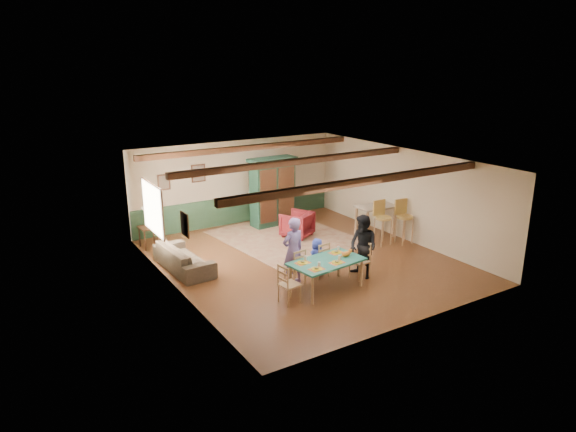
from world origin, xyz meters
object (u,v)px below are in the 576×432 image
dining_chair_end_left (290,284)px  bar_stool_left (383,223)px  cat (346,253)px  counter_table (375,221)px  table_lamp (148,217)px  dining_table (326,275)px  dining_chair_end_right (360,260)px  dining_chair_far_right (319,259)px  bar_stool_right (404,222)px  armchair (297,224)px  person_man (293,251)px  sofa (184,258)px  person_child (317,257)px  dining_chair_far_left (295,266)px  armoire (272,192)px  end_table (149,237)px  person_woman (363,247)px

dining_chair_end_left → bar_stool_left: 4.65m
cat → counter_table: 3.71m
dining_chair_end_left → table_lamp: table_lamp is taller
counter_table → dining_table: bearing=-146.6°
dining_chair_end_left → dining_chair_end_right: same height
dining_chair_far_right → bar_stool_right: size_ratio=0.70×
dining_chair_end_right → armchair: dining_chair_end_right is taller
armchair → dining_chair_far_right: bearing=38.7°
dining_chair_far_right → person_man: (-0.76, -0.01, 0.37)m
sofa → dining_chair_end_right: bearing=-132.0°
dining_table → person_child: 0.86m
armchair → sofa: 3.89m
armchair → dining_table: bearing=38.8°
dining_chair_far_left → dining_chair_end_right: same height
dining_chair_far_right → bar_stool_left: 3.06m
counter_table → sofa: bearing=173.7°
person_man → counter_table: 4.21m
armchair → bar_stool_left: bar_stool_left is taller
armoire → counter_table: (1.99, -2.71, -0.61)m
dining_chair_far_left → armchair: dining_chair_far_left is taller
dining_chair_far_right → armchair: bearing=-119.2°
person_man → end_table: person_man is taller
dining_chair_far_left → bar_stool_right: bar_stool_right is taller
dining_table → armchair: bearing=67.5°
dining_chair_far_left → end_table: (-2.16, 4.32, -0.14)m
dining_chair_far_left → dining_chair_end_left: (-0.63, -0.76, 0.00)m
bar_stool_right → end_table: bearing=155.4°
dining_table → dining_chair_end_left: (-1.08, -0.13, 0.09)m
end_table → bar_stool_right: (6.40, -3.54, 0.33)m
sofa → bar_stool_right: bar_stool_right is taller
dining_chair_far_right → person_child: (-0.01, 0.08, 0.03)m
dining_chair_end_left → person_child: (1.37, 0.93, 0.03)m
armoire → armchair: (0.02, -1.42, -0.71)m
dining_chair_far_right → dining_chair_end_right: same height
sofa → person_woman: bearing=-131.1°
person_man → counter_table: size_ratio=1.39×
armoire → dining_chair_far_right: bearing=-108.2°
dining_chair_end_right → table_lamp: 6.10m
person_child → dining_table: bearing=63.4°
sofa → end_table: (-0.25, 2.06, -0.00)m
dining_chair_end_right → armchair: size_ratio=1.07×
dining_chair_end_right → person_woman: bearing=90.0°
dining_table → person_woman: person_woman is taller
armoire → sofa: bearing=-154.5°
cat → armchair: (0.94, 3.59, -0.41)m
dining_chair_end_right → bar_stool_left: 2.62m
counter_table → dining_chair_end_right: bearing=-137.7°
armoire → bar_stool_right: armoire is taller
person_child → bar_stool_left: bearing=-170.1°
person_woman → table_lamp: person_woman is taller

